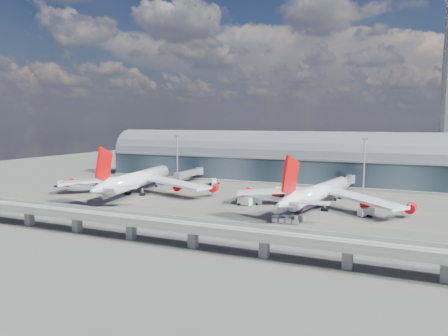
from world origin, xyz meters
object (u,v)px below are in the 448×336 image
at_px(service_truck_1, 245,201).
at_px(service_truck_5, 214,182).
at_px(service_truck_2, 252,201).
at_px(floodlight_mast_right, 364,164).
at_px(service_truck_3, 366,212).
at_px(cargo_train_1, 285,221).
at_px(airliner_left, 137,180).
at_px(floodlight_mast_left, 177,157).
at_px(service_truck_0, 61,184).
at_px(cargo_train_2, 289,218).
at_px(cargo_train_0, 211,228).
at_px(airliner_right, 318,194).
at_px(service_truck_4, 278,190).

xyz_separation_m(service_truck_1, service_truck_5, (-36.11, 46.54, -0.15)).
bearing_deg(service_truck_2, service_truck_5, 18.94).
xyz_separation_m(floodlight_mast_right, service_truck_3, (7.15, -50.67, -12.15)).
bearing_deg(cargo_train_1, airliner_left, 69.52).
distance_m(service_truck_5, cargo_train_1, 92.07).
xyz_separation_m(floodlight_mast_left, airliner_left, (6.37, -46.99, -6.74)).
bearing_deg(cargo_train_1, service_truck_2, 37.36).
bearing_deg(service_truck_0, service_truck_2, -40.88).
xyz_separation_m(service_truck_0, cargo_train_2, (128.64, -26.88, -0.36)).
distance_m(service_truck_1, service_truck_2, 3.98).
bearing_deg(service_truck_1, cargo_train_2, -117.32).
distance_m(service_truck_3, cargo_train_0, 57.95).
relative_size(airliner_right, service_truck_5, 11.18).
height_order(floodlight_mast_left, cargo_train_0, floodlight_mast_left).
bearing_deg(cargo_train_0, service_truck_0, 90.13).
xyz_separation_m(service_truck_3, cargo_train_2, (-22.48, -19.14, -0.48)).
height_order(service_truck_0, cargo_train_0, service_truck_0).
bearing_deg(service_truck_1, airliner_left, 98.90).
xyz_separation_m(service_truck_5, cargo_train_1, (59.83, -69.98, -0.70)).
height_order(airliner_left, service_truck_4, airliner_left).
relative_size(floodlight_mast_left, service_truck_3, 4.19).
bearing_deg(cargo_train_0, service_truck_1, 31.73).
distance_m(service_truck_0, cargo_train_2, 131.42).
bearing_deg(floodlight_mast_left, airliner_left, -82.28).
distance_m(airliner_left, service_truck_1, 54.75).
bearing_deg(floodlight_mast_left, cargo_train_1, -41.04).
relative_size(service_truck_4, cargo_train_2, 0.42).
distance_m(airliner_left, service_truck_0, 50.81).
relative_size(airliner_left, cargo_train_0, 17.64).
distance_m(floodlight_mast_left, service_truck_2, 79.00).
height_order(cargo_train_1, cargo_train_2, cargo_train_2).
xyz_separation_m(airliner_right, cargo_train_1, (-4.46, -28.54, -5.14)).
bearing_deg(service_truck_2, service_truck_0, 65.56).
height_order(floodlight_mast_left, airliner_left, floodlight_mast_left).
height_order(service_truck_5, cargo_train_0, service_truck_5).
bearing_deg(cargo_train_1, cargo_train_0, 133.68).
xyz_separation_m(airliner_left, cargo_train_2, (78.29, -22.83, -5.88)).
bearing_deg(airliner_right, airliner_left, -170.78).
relative_size(service_truck_2, service_truck_4, 1.66).
xyz_separation_m(airliner_right, service_truck_3, (18.19, -5.66, -4.44)).
xyz_separation_m(airliner_left, airliner_right, (82.59, 1.97, -0.96)).
bearing_deg(service_truck_1, service_truck_2, -15.33).
relative_size(floodlight_mast_right, cargo_train_1, 2.82).
relative_size(service_truck_3, cargo_train_1, 0.67).
bearing_deg(service_truck_3, cargo_train_1, -96.11).
bearing_deg(floodlight_mast_left, service_truck_0, -135.69).
relative_size(floodlight_mast_right, cargo_train_2, 2.31).
distance_m(floodlight_mast_left, airliner_left, 47.89).
height_order(floodlight_mast_right, airliner_right, floodlight_mast_right).
bearing_deg(airliner_right, cargo_train_1, -91.03).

